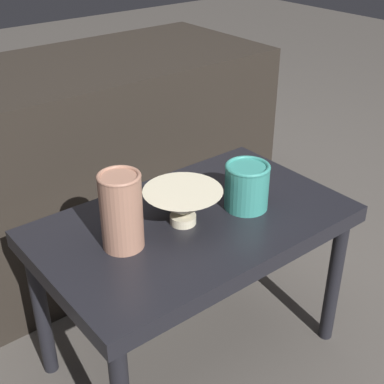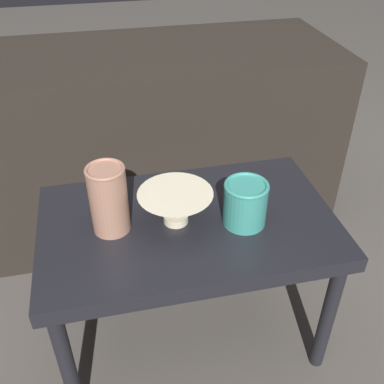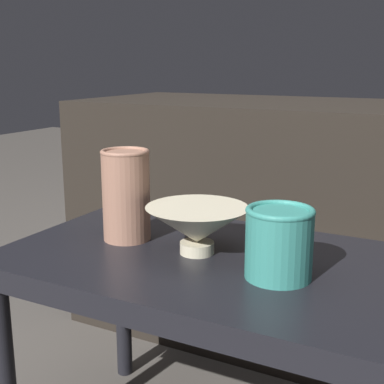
# 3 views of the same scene
# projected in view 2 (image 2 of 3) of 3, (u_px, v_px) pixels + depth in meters

# --- Properties ---
(ground_plane) EXTENTS (8.00, 8.00, 0.00)m
(ground_plane) POSITION_uv_depth(u_px,v_px,m) (189.00, 328.00, 1.32)
(ground_plane) COLOR #4C4742
(table) EXTENTS (0.71, 0.43, 0.41)m
(table) POSITION_uv_depth(u_px,v_px,m) (188.00, 235.00, 1.10)
(table) COLOR black
(table) RESTS_ON ground_plane
(couch_backdrop) EXTENTS (1.22, 0.50, 0.63)m
(couch_backdrop) POSITION_uv_depth(u_px,v_px,m) (154.00, 139.00, 1.59)
(couch_backdrop) COLOR black
(couch_backdrop) RESTS_ON ground_plane
(bowl) EXTENTS (0.18, 0.18, 0.08)m
(bowl) POSITION_uv_depth(u_px,v_px,m) (176.00, 205.00, 1.04)
(bowl) COLOR beige
(bowl) RESTS_ON table
(vase_textured_left) EXTENTS (0.09, 0.09, 0.17)m
(vase_textured_left) POSITION_uv_depth(u_px,v_px,m) (109.00, 198.00, 1.00)
(vase_textured_left) COLOR #996B56
(vase_textured_left) RESTS_ON table
(vase_colorful_right) EXTENTS (0.10, 0.10, 0.11)m
(vase_colorful_right) POSITION_uv_depth(u_px,v_px,m) (245.00, 203.00, 1.03)
(vase_colorful_right) COLOR teal
(vase_colorful_right) RESTS_ON table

